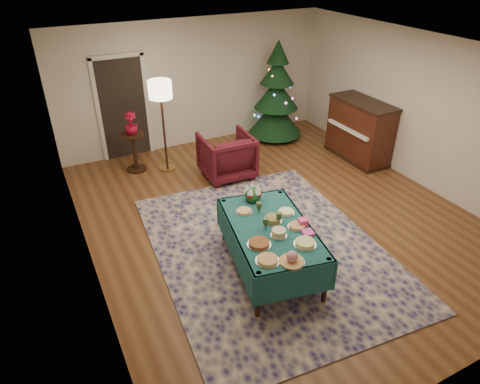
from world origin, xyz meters
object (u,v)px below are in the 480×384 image
armchair (227,154)px  christmas_tree (276,96)px  side_table (135,153)px  gift_box (303,222)px  floor_lamp (161,95)px  piano (360,131)px  potted_plant (131,128)px  buffet_table (271,235)px

armchair → christmas_tree: 2.28m
christmas_tree → armchair: bearing=-146.1°
armchair → side_table: (-1.52, 1.06, -0.10)m
gift_box → side_table: gift_box is taller
floor_lamp → christmas_tree: 2.88m
armchair → side_table: size_ratio=1.23×
floor_lamp → side_table: bearing=156.2°
armchair → christmas_tree: christmas_tree is taller
armchair → floor_lamp: bearing=-38.0°
christmas_tree → piano: size_ratio=1.54×
side_table → potted_plant: size_ratio=1.79×
gift_box → armchair: 2.95m
floor_lamp → potted_plant: size_ratio=4.17×
potted_plant → christmas_tree: bearing=3.1°
buffet_table → side_table: 3.93m
buffet_table → potted_plant: potted_plant is taller
buffet_table → piano: piano is taller
potted_plant → armchair: bearing=-34.9°
side_table → floor_lamp: bearing=-23.8°
gift_box → floor_lamp: (-0.70, 3.73, 0.78)m
buffet_table → christmas_tree: bearing=58.0°
gift_box → potted_plant: size_ratio=0.26×
armchair → piano: (2.81, -0.52, 0.13)m
floor_lamp → armchair: bearing=-40.4°
potted_plant → christmas_tree: size_ratio=0.20×
buffet_table → christmas_tree: 4.74m
floor_lamp → piano: 4.10m
armchair → piano: size_ratio=0.66×
potted_plant → piano: (4.33, -1.58, -0.29)m
gift_box → side_table: bearing=107.6°
buffet_table → piano: (3.47, 2.25, 0.04)m
piano → christmas_tree: bearing=118.9°
gift_box → potted_plant: potted_plant is taller
buffet_table → armchair: 2.84m
buffet_table → armchair: armchair is taller
armchair → potted_plant: 1.90m
armchair → side_table: bearing=-32.5°
armchair → buffet_table: bearing=79.0°
armchair → floor_lamp: floor_lamp is taller
gift_box → side_table: 4.20m
buffet_table → side_table: size_ratio=2.56×
side_table → piano: (4.33, -1.58, 0.23)m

